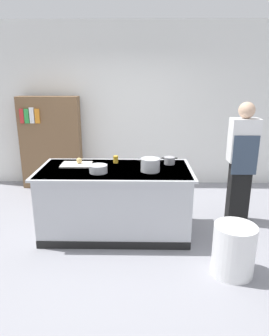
{
  "coord_description": "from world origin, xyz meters",
  "views": [
    {
      "loc": [
        0.32,
        -3.78,
        2.05
      ],
      "look_at": [
        0.25,
        0.2,
        0.85
      ],
      "focal_mm": 32.8,
      "sensor_mm": 36.0,
      "label": 1
    }
  ],
  "objects_px": {
    "onion": "(79,161)",
    "bookshelf": "(51,143)",
    "stock_pot": "(150,165)",
    "trash_bin": "(234,250)",
    "juice_cup": "(116,159)",
    "person_chef": "(242,161)",
    "sauce_pan": "(169,161)",
    "mixing_bowl": "(98,169)"
  },
  "relations": [
    {
      "from": "stock_pot",
      "to": "bookshelf",
      "type": "relative_size",
      "value": 0.18
    },
    {
      "from": "onion",
      "to": "stock_pot",
      "type": "xyz_separation_m",
      "value": [
        0.95,
        -0.28,
        0.02
      ]
    },
    {
      "from": "stock_pot",
      "to": "trash_bin",
      "type": "xyz_separation_m",
      "value": [
        0.87,
        -0.79,
        -0.7
      ]
    },
    {
      "from": "sauce_pan",
      "to": "juice_cup",
      "type": "height_order",
      "value": "juice_cup"
    },
    {
      "from": "stock_pot",
      "to": "mixing_bowl",
      "type": "bearing_deg",
      "value": -173.72
    },
    {
      "from": "person_chef",
      "to": "juice_cup",
      "type": "bearing_deg",
      "value": 82.71
    },
    {
      "from": "stock_pot",
      "to": "trash_bin",
      "type": "relative_size",
      "value": 0.55
    },
    {
      "from": "mixing_bowl",
      "to": "bookshelf",
      "type": "relative_size",
      "value": 0.13
    },
    {
      "from": "juice_cup",
      "to": "person_chef",
      "type": "bearing_deg",
      "value": 3.3
    },
    {
      "from": "onion",
      "to": "stock_pot",
      "type": "bearing_deg",
      "value": -16.29
    },
    {
      "from": "onion",
      "to": "person_chef",
      "type": "xyz_separation_m",
      "value": [
        2.24,
        0.2,
        -0.04
      ]
    },
    {
      "from": "bookshelf",
      "to": "onion",
      "type": "bearing_deg",
      "value": -62.5
    },
    {
      "from": "stock_pot",
      "to": "trash_bin",
      "type": "bearing_deg",
      "value": -42.32
    },
    {
      "from": "onion",
      "to": "trash_bin",
      "type": "distance_m",
      "value": 2.21
    },
    {
      "from": "mixing_bowl",
      "to": "bookshelf",
      "type": "distance_m",
      "value": 2.28
    },
    {
      "from": "trash_bin",
      "to": "sauce_pan",
      "type": "bearing_deg",
      "value": 118.14
    },
    {
      "from": "onion",
      "to": "juice_cup",
      "type": "bearing_deg",
      "value": 11.09
    },
    {
      "from": "trash_bin",
      "to": "person_chef",
      "type": "bearing_deg",
      "value": 71.64
    },
    {
      "from": "stock_pot",
      "to": "trash_bin",
      "type": "height_order",
      "value": "stock_pot"
    },
    {
      "from": "sauce_pan",
      "to": "trash_bin",
      "type": "height_order",
      "value": "sauce_pan"
    },
    {
      "from": "stock_pot",
      "to": "juice_cup",
      "type": "distance_m",
      "value": 0.59
    },
    {
      "from": "juice_cup",
      "to": "trash_bin",
      "type": "distance_m",
      "value": 1.89
    },
    {
      "from": "mixing_bowl",
      "to": "trash_bin",
      "type": "bearing_deg",
      "value": -25.53
    },
    {
      "from": "onion",
      "to": "trash_bin",
      "type": "bearing_deg",
      "value": -30.48
    },
    {
      "from": "onion",
      "to": "bookshelf",
      "type": "bearing_deg",
      "value": 117.5
    },
    {
      "from": "trash_bin",
      "to": "bookshelf",
      "type": "relative_size",
      "value": 0.33
    },
    {
      "from": "mixing_bowl",
      "to": "person_chef",
      "type": "distance_m",
      "value": 2.01
    },
    {
      "from": "juice_cup",
      "to": "trash_bin",
      "type": "height_order",
      "value": "juice_cup"
    },
    {
      "from": "onion",
      "to": "mixing_bowl",
      "type": "xyz_separation_m",
      "value": [
        0.3,
        -0.35,
        -0.01
      ]
    },
    {
      "from": "person_chef",
      "to": "bookshelf",
      "type": "height_order",
      "value": "person_chef"
    },
    {
      "from": "juice_cup",
      "to": "person_chef",
      "type": "relative_size",
      "value": 0.06
    },
    {
      "from": "stock_pot",
      "to": "mixing_bowl",
      "type": "height_order",
      "value": "stock_pot"
    },
    {
      "from": "bookshelf",
      "to": "person_chef",
      "type": "bearing_deg",
      "value": -24.88
    },
    {
      "from": "sauce_pan",
      "to": "mixing_bowl",
      "type": "relative_size",
      "value": 0.95
    },
    {
      "from": "sauce_pan",
      "to": "trash_bin",
      "type": "bearing_deg",
      "value": -61.86
    },
    {
      "from": "juice_cup",
      "to": "bookshelf",
      "type": "bearing_deg",
      "value": 130.99
    },
    {
      "from": "trash_bin",
      "to": "person_chef",
      "type": "relative_size",
      "value": 0.32
    },
    {
      "from": "onion",
      "to": "bookshelf",
      "type": "height_order",
      "value": "bookshelf"
    },
    {
      "from": "sauce_pan",
      "to": "person_chef",
      "type": "bearing_deg",
      "value": 7.91
    },
    {
      "from": "person_chef",
      "to": "bookshelf",
      "type": "relative_size",
      "value": 1.01
    },
    {
      "from": "trash_bin",
      "to": "mixing_bowl",
      "type": "bearing_deg",
      "value": 154.47
    },
    {
      "from": "sauce_pan",
      "to": "juice_cup",
      "type": "relative_size",
      "value": 2.12
    }
  ]
}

